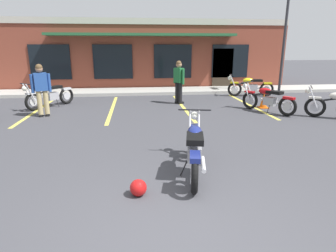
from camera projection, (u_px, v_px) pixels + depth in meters
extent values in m
plane|color=#3D3D42|center=(156.00, 142.00, 6.78)|extent=(80.00, 80.00, 0.00)
cube|color=#A8A59E|center=(144.00, 91.00, 14.03)|extent=(22.00, 1.80, 0.14)
cube|color=brown|center=(142.00, 54.00, 17.16)|extent=(15.29, 5.60, 3.56)
cube|color=#B2AD9E|center=(142.00, 21.00, 14.01)|extent=(15.29, 0.06, 0.30)
cube|color=black|center=(50.00, 62.00, 14.02)|extent=(1.96, 0.06, 1.70)
cube|color=black|center=(113.00, 62.00, 14.36)|extent=(1.96, 0.06, 1.70)
cube|color=black|center=(173.00, 61.00, 14.70)|extent=(1.96, 0.06, 1.70)
cube|color=black|center=(230.00, 61.00, 15.04)|extent=(1.96, 0.06, 1.70)
cube|color=#33281E|center=(223.00, 69.00, 15.11)|extent=(1.10, 0.06, 2.10)
cube|color=#235933|center=(143.00, 35.00, 13.79)|extent=(9.17, 0.90, 0.12)
cube|color=#DBCC4C|center=(38.00, 110.00, 10.16)|extent=(0.12, 4.80, 0.01)
cube|color=#DBCC4C|center=(112.00, 108.00, 10.45)|extent=(0.12, 4.80, 0.01)
cube|color=#DBCC4C|center=(183.00, 107.00, 10.75)|extent=(0.12, 4.80, 0.01)
cube|color=#DBCC4C|center=(249.00, 105.00, 11.04)|extent=(0.12, 4.80, 0.01)
torus|color=black|center=(195.00, 173.00, 4.34)|extent=(0.22, 0.65, 0.64)
cylinder|color=#B7B7BC|center=(195.00, 173.00, 4.34)|extent=(0.11, 0.29, 0.29)
torus|color=black|center=(194.00, 143.00, 5.72)|extent=(0.22, 0.65, 0.64)
cylinder|color=#B7B7BC|center=(194.00, 143.00, 5.72)|extent=(0.11, 0.29, 0.29)
cylinder|color=silver|center=(190.00, 126.00, 5.74)|extent=(0.11, 0.33, 0.66)
cylinder|color=silver|center=(199.00, 126.00, 5.73)|extent=(0.11, 0.33, 0.66)
cylinder|color=black|center=(195.00, 110.00, 5.72)|extent=(0.65, 0.16, 0.03)
sphere|color=silver|center=(194.00, 116.00, 5.84)|extent=(0.20, 0.20, 0.17)
cube|color=navy|center=(194.00, 128.00, 5.68)|extent=(0.21, 0.38, 0.06)
cube|color=#9E9EA3|center=(194.00, 153.00, 4.94)|extent=(0.31, 0.44, 0.28)
cylinder|color=silver|center=(203.00, 164.00, 4.58)|extent=(0.18, 0.55, 0.07)
cylinder|color=black|center=(195.00, 137.00, 5.06)|extent=(0.24, 0.94, 0.26)
ellipsoid|color=navy|center=(195.00, 132.00, 5.06)|extent=(0.35, 0.52, 0.22)
cube|color=black|center=(195.00, 138.00, 4.71)|extent=(0.38, 0.56, 0.10)
cube|color=navy|center=(195.00, 157.00, 4.25)|extent=(0.23, 0.38, 0.08)
cylinder|color=black|center=(184.00, 168.00, 4.95)|extent=(0.14, 0.05, 0.29)
torus|color=black|center=(267.00, 89.00, 12.90)|extent=(0.65, 0.20, 0.64)
cylinder|color=#B7B7BC|center=(267.00, 89.00, 12.90)|extent=(0.29, 0.10, 0.29)
torus|color=black|center=(235.00, 89.00, 12.95)|extent=(0.65, 0.20, 0.64)
cylinder|color=#B7B7BC|center=(235.00, 89.00, 12.95)|extent=(0.29, 0.10, 0.29)
cylinder|color=silver|center=(233.00, 82.00, 12.78)|extent=(0.33, 0.09, 0.66)
cylinder|color=silver|center=(233.00, 82.00, 12.96)|extent=(0.33, 0.09, 0.66)
cylinder|color=black|center=(232.00, 75.00, 12.79)|extent=(0.13, 0.66, 0.03)
sphere|color=silver|center=(230.00, 78.00, 12.83)|extent=(0.19, 0.19, 0.17)
cube|color=yellow|center=(234.00, 83.00, 12.87)|extent=(0.38, 0.19, 0.06)
cube|color=#9E9EA3|center=(252.00, 88.00, 12.90)|extent=(0.43, 0.30, 0.28)
cylinder|color=silver|center=(260.00, 88.00, 13.03)|extent=(0.55, 0.15, 0.07)
cylinder|color=black|center=(248.00, 82.00, 12.84)|extent=(0.94, 0.20, 0.26)
ellipsoid|color=yellow|center=(248.00, 80.00, 12.82)|extent=(0.51, 0.33, 0.22)
cube|color=black|center=(256.00, 80.00, 12.81)|extent=(0.56, 0.36, 0.10)
cube|color=yellow|center=(268.00, 83.00, 12.82)|extent=(0.38, 0.21, 0.08)
cylinder|color=black|center=(255.00, 94.00, 12.80)|extent=(0.04, 0.14, 0.29)
torus|color=black|center=(287.00, 106.00, 9.20)|extent=(0.42, 0.60, 0.64)
cylinder|color=#B7B7BC|center=(287.00, 106.00, 9.20)|extent=(0.20, 0.28, 0.29)
torus|color=black|center=(250.00, 100.00, 10.29)|extent=(0.42, 0.60, 0.64)
cylinder|color=#B7B7BC|center=(250.00, 100.00, 10.29)|extent=(0.20, 0.28, 0.29)
cylinder|color=silver|center=(247.00, 91.00, 10.22)|extent=(0.21, 0.30, 0.66)
cylinder|color=silver|center=(250.00, 91.00, 10.33)|extent=(0.21, 0.30, 0.66)
cylinder|color=black|center=(247.00, 82.00, 10.25)|extent=(0.58, 0.38, 0.03)
sphere|color=silver|center=(245.00, 86.00, 10.35)|extent=(0.23, 0.23, 0.17)
cube|color=#B70F14|center=(250.00, 92.00, 10.24)|extent=(0.31, 0.38, 0.06)
cube|color=#9E9EA3|center=(270.00, 101.00, 9.66)|extent=(0.42, 0.47, 0.28)
cylinder|color=silver|center=(282.00, 103.00, 9.48)|extent=(0.35, 0.50, 0.07)
cylinder|color=black|center=(265.00, 93.00, 9.75)|extent=(0.55, 0.83, 0.26)
ellipsoid|color=#B70F14|center=(265.00, 91.00, 9.74)|extent=(0.48, 0.54, 0.22)
cube|color=black|center=(275.00, 92.00, 9.47)|extent=(0.51, 0.59, 0.10)
cube|color=#B70F14|center=(289.00, 98.00, 9.11)|extent=(0.33, 0.39, 0.08)
cylinder|color=black|center=(268.00, 110.00, 9.57)|extent=(0.13, 0.09, 0.29)
torus|color=black|center=(67.00, 96.00, 11.18)|extent=(0.47, 0.57, 0.64)
cylinder|color=#B7B7BC|center=(67.00, 96.00, 11.18)|extent=(0.22, 0.26, 0.29)
torus|color=black|center=(33.00, 102.00, 10.00)|extent=(0.47, 0.57, 0.64)
cylinder|color=#B7B7BC|center=(33.00, 102.00, 10.00)|extent=(0.22, 0.26, 0.29)
cylinder|color=silver|center=(31.00, 93.00, 9.78)|extent=(0.24, 0.28, 0.66)
cylinder|color=silver|center=(28.00, 93.00, 9.88)|extent=(0.24, 0.28, 0.66)
cylinder|color=black|center=(26.00, 84.00, 9.68)|extent=(0.54, 0.43, 0.03)
sphere|color=silver|center=(24.00, 88.00, 9.65)|extent=(0.24, 0.24, 0.17)
cube|color=silver|center=(31.00, 93.00, 9.88)|extent=(0.33, 0.37, 0.06)
cube|color=#9E9EA3|center=(52.00, 96.00, 10.63)|extent=(0.44, 0.46, 0.28)
cylinder|color=silver|center=(58.00, 96.00, 11.02)|extent=(0.39, 0.48, 0.07)
cylinder|color=black|center=(47.00, 91.00, 10.40)|extent=(0.63, 0.78, 0.26)
ellipsoid|color=silver|center=(46.00, 88.00, 10.37)|extent=(0.50, 0.54, 0.22)
cube|color=black|center=(55.00, 87.00, 10.66)|extent=(0.54, 0.58, 0.10)
cube|color=silver|center=(66.00, 89.00, 11.12)|extent=(0.35, 0.38, 0.08)
cylinder|color=black|center=(58.00, 103.00, 10.67)|extent=(0.12, 0.10, 0.29)
torus|color=black|center=(315.00, 107.00, 9.11)|extent=(0.61, 0.40, 0.64)
cylinder|color=#B7B7BC|center=(315.00, 107.00, 9.11)|extent=(0.28, 0.19, 0.29)
cylinder|color=silver|center=(313.00, 97.00, 8.98)|extent=(0.31, 0.20, 0.66)
cylinder|color=silver|center=(313.00, 97.00, 9.14)|extent=(0.31, 0.20, 0.66)
cylinder|color=black|center=(311.00, 87.00, 9.00)|extent=(0.35, 0.59, 0.03)
sphere|color=silver|center=(308.00, 91.00, 9.07)|extent=(0.23, 0.23, 0.17)
cube|color=beige|center=(315.00, 98.00, 9.04)|extent=(0.38, 0.30, 0.06)
cube|color=black|center=(178.00, 102.00, 11.42)|extent=(0.26, 0.21, 0.08)
cube|color=black|center=(181.00, 103.00, 11.27)|extent=(0.26, 0.21, 0.08)
cylinder|color=black|center=(177.00, 92.00, 11.28)|extent=(0.21, 0.21, 0.80)
cylinder|color=black|center=(180.00, 92.00, 11.13)|extent=(0.21, 0.21, 0.80)
cube|color=#1E6633|center=(179.00, 75.00, 11.03)|extent=(0.39, 0.44, 0.56)
cylinder|color=#1E6633|center=(175.00, 76.00, 11.23)|extent=(0.14, 0.14, 0.58)
cylinder|color=#1E6633|center=(183.00, 77.00, 10.85)|extent=(0.14, 0.14, 0.58)
sphere|color=#A07556|center=(179.00, 65.00, 10.92)|extent=(0.30, 0.30, 0.22)
sphere|color=brown|center=(179.00, 63.00, 10.90)|extent=(0.29, 0.29, 0.21)
cube|color=black|center=(41.00, 115.00, 9.22)|extent=(0.19, 0.26, 0.08)
cube|color=black|center=(48.00, 115.00, 9.32)|extent=(0.19, 0.26, 0.08)
cylinder|color=tan|center=(40.00, 103.00, 9.08)|extent=(0.20, 0.20, 0.80)
cylinder|color=tan|center=(46.00, 102.00, 9.17)|extent=(0.20, 0.20, 0.80)
cube|color=#23478C|center=(41.00, 82.00, 8.95)|extent=(0.44, 0.35, 0.56)
cylinder|color=#23478C|center=(32.00, 84.00, 8.84)|extent=(0.13, 0.13, 0.58)
cylinder|color=#23478C|center=(49.00, 83.00, 9.08)|extent=(0.13, 0.13, 0.58)
sphere|color=#A07556|center=(39.00, 69.00, 8.84)|extent=(0.29, 0.29, 0.22)
sphere|color=brown|center=(39.00, 67.00, 8.82)|extent=(0.28, 0.28, 0.21)
sphere|color=#B71414|center=(138.00, 188.00, 4.30)|extent=(0.26, 0.26, 0.26)
cube|color=black|center=(138.00, 185.00, 4.40)|extent=(0.18, 0.03, 0.09)
cube|color=orange|center=(263.00, 107.00, 10.55)|extent=(0.34, 0.34, 0.03)
cone|color=orange|center=(264.00, 100.00, 10.48)|extent=(0.26, 0.26, 0.50)
cylinder|color=white|center=(264.00, 99.00, 10.46)|extent=(0.19, 0.19, 0.06)
cylinder|color=#2D2D33|center=(284.00, 42.00, 13.06)|extent=(0.12, 0.12, 4.80)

